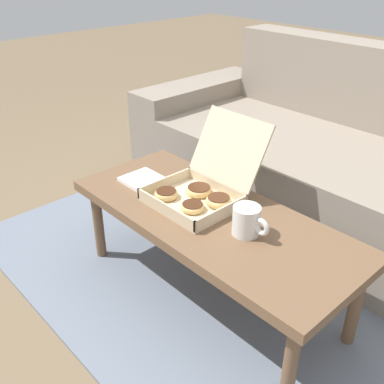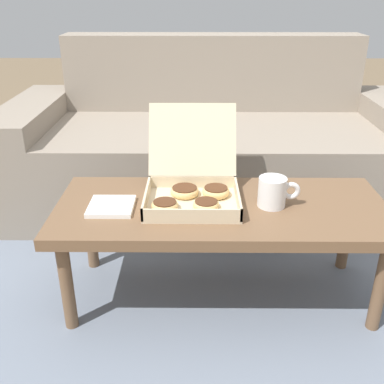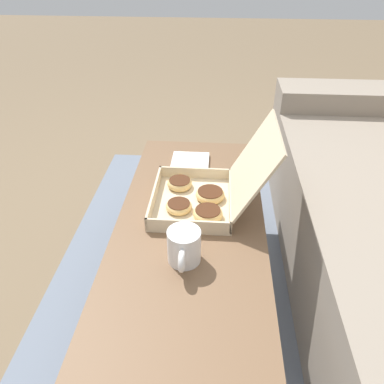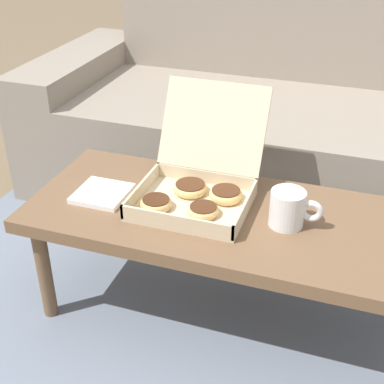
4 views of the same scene
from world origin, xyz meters
name	(u,v)px [view 2 (image 2 of 4)]	position (x,y,z in m)	size (l,w,h in m)	color
ground_plane	(219,290)	(0.00, 0.00, 0.00)	(12.00, 12.00, 0.00)	#756047
area_rug	(216,248)	(0.00, 0.30, 0.01)	(2.22, 1.80, 0.01)	slate
couch	(213,149)	(0.00, 0.83, 0.29)	(2.10, 0.88, 0.84)	gray
coffee_table	(222,215)	(0.00, -0.03, 0.35)	(1.16, 0.49, 0.39)	brown
pastry_box	(193,185)	(-0.10, 0.02, 0.44)	(0.32, 0.41, 0.29)	beige
coffee_mug	(273,192)	(0.17, -0.03, 0.44)	(0.14, 0.10, 0.10)	white
napkin_stack	(111,206)	(-0.38, -0.06, 0.39)	(0.15, 0.15, 0.02)	white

